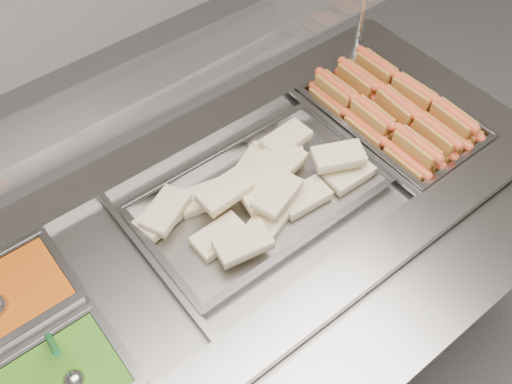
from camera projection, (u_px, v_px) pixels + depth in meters
steam_counter at (245, 283)px, 1.97m from camera, size 1.89×0.87×0.89m
tray_rail at (367, 345)px, 1.41m from camera, size 1.79×0.41×0.05m
sneeze_guard at (188, 66)px, 1.45m from camera, size 1.64×0.33×0.44m
pan_hotdogs at (391, 121)px, 1.90m from camera, size 0.35×0.55×0.10m
pan_wraps at (259, 201)px, 1.67m from camera, size 0.68×0.41×0.07m
pan_beans at (13, 301)px, 1.48m from camera, size 0.30×0.25×0.10m
hotdogs_in_buns at (394, 112)px, 1.85m from camera, size 0.31×0.52×0.12m
tortilla_wraps at (259, 189)px, 1.64m from camera, size 0.68×0.35×0.09m
serving_spoon at (71, 374)px, 1.31m from camera, size 0.06×0.17×0.15m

